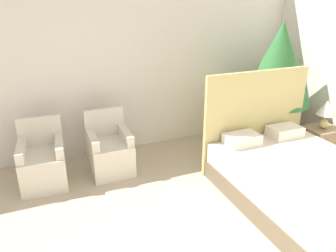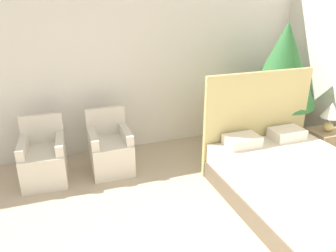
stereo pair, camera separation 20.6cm
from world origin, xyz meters
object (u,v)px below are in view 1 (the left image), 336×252
object	(u,v)px
armchair_near_window_left	(43,164)
nightstand	(320,143)
bed	(302,180)
potted_palm	(279,66)
armchair_near_window_right	(110,153)
table_lamp	(326,110)

from	to	relation	value
armchair_near_window_left	nightstand	bearing A→B (deg)	-8.16
bed	armchair_near_window_left	size ratio (longest dim) A/B	2.56
armchair_near_window_left	potted_palm	bearing A→B (deg)	2.05
armchair_near_window_right	potted_palm	bearing A→B (deg)	-2.29
armchair_near_window_left	nightstand	world-z (taller)	armchair_near_window_left
bed	armchair_near_window_right	xyz separation A→B (m)	(-2.01, 1.64, -0.00)
armchair_near_window_right	nightstand	bearing A→B (deg)	-15.27
nightstand	table_lamp	distance (m)	0.55
bed	table_lamp	xyz separation A→B (m)	(1.08, 0.76, 0.52)
nightstand	table_lamp	size ratio (longest dim) A/B	1.19
potted_palm	nightstand	distance (m)	1.37
armchair_near_window_left	potted_palm	distance (m)	3.81
bed	potted_palm	world-z (taller)	potted_palm
armchair_near_window_left	nightstand	size ratio (longest dim) A/B	1.67
table_lamp	nightstand	bearing A→B (deg)	29.47
armchair_near_window_left	armchair_near_window_right	distance (m)	0.91
bed	nightstand	size ratio (longest dim) A/B	4.26
potted_palm	table_lamp	size ratio (longest dim) A/B	4.66
armchair_near_window_right	table_lamp	bearing A→B (deg)	-15.50
armchair_near_window_left	nightstand	xyz separation A→B (m)	(4.01, -0.86, -0.03)
armchair_near_window_left	armchair_near_window_right	xyz separation A→B (m)	(0.91, 0.00, 0.00)
armchair_near_window_right	potted_palm	distance (m)	2.95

